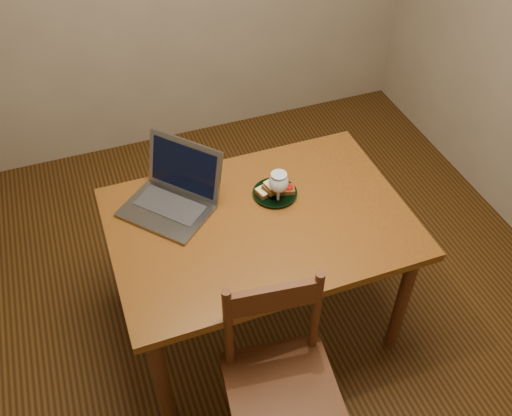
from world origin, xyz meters
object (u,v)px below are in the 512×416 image
object	(u,v)px
table	(260,233)
laptop	(175,190)
chair	(281,376)
plate	(275,193)
milk_glass	(278,188)

from	to	relation	value
table	laptop	size ratio (longest dim) A/B	2.59
chair	laptop	distance (m)	0.92
plate	milk_glass	world-z (taller)	milk_glass
plate	laptop	bearing A→B (deg)	165.83
laptop	chair	bearing A→B (deg)	-29.57
table	chair	size ratio (longest dim) A/B	2.73
milk_glass	laptop	distance (m)	0.46
table	chair	xyz separation A→B (m)	(-0.14, -0.60, -0.16)
chair	plate	size ratio (longest dim) A/B	2.34
plate	table	bearing A→B (deg)	-133.44
plate	milk_glass	size ratio (longest dim) A/B	1.20
plate	milk_glass	xyz separation A→B (m)	(-0.01, -0.05, 0.08)
milk_glass	laptop	world-z (taller)	laptop
laptop	milk_glass	bearing A→B (deg)	28.13
laptop	table	bearing A→B (deg)	11.47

